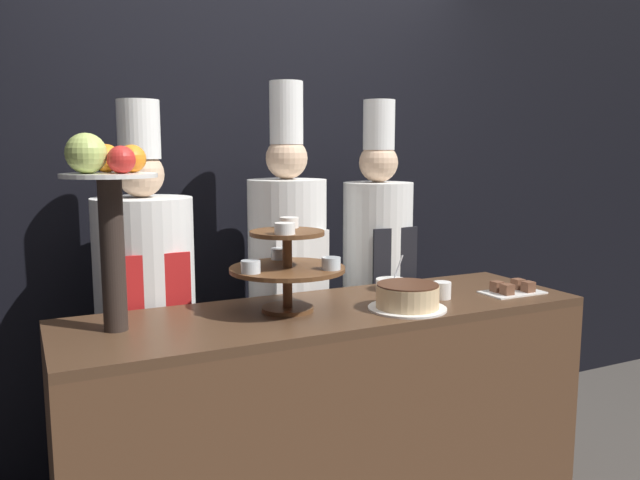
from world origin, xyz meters
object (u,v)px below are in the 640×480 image
object	(u,v)px
cake_round	(407,297)
serving_bowl_far	(391,284)
tiered_stand	(287,262)
fruit_pedestal	(107,193)
cup_white	(442,290)
cake_square_tray	(512,289)
chef_center_left	(288,273)
chef_left	(146,298)
chef_center_right	(377,267)

from	to	relation	value
cake_round	serving_bowl_far	bearing A→B (deg)	68.10
tiered_stand	fruit_pedestal	world-z (taller)	fruit_pedestal
cup_white	serving_bowl_far	xyz separation A→B (m)	(-0.10, 0.23, -0.01)
cake_square_tray	chef_center_left	size ratio (longest dim) A/B	0.14
fruit_pedestal	chef_center_left	distance (m)	1.06
tiered_stand	cake_round	world-z (taller)	tiered_stand
cake_round	fruit_pedestal	bearing A→B (deg)	169.39
cake_square_tray	serving_bowl_far	world-z (taller)	serving_bowl_far
cup_white	cake_square_tray	distance (m)	0.33
cake_square_tray	chef_left	size ratio (longest dim) A/B	0.15
cake_square_tray	tiered_stand	bearing A→B (deg)	171.40
cake_square_tray	chef_center_right	bearing A→B (deg)	112.35
chef_left	chef_center_right	distance (m)	1.13
cake_round	chef_center_left	distance (m)	0.71
serving_bowl_far	chef_center_right	distance (m)	0.40
serving_bowl_far	chef_left	bearing A→B (deg)	159.04
cup_white	serving_bowl_far	bearing A→B (deg)	113.31
cup_white	chef_left	world-z (taller)	chef_left
tiered_stand	cup_white	bearing A→B (deg)	-8.39
chef_center_right	cake_round	bearing A→B (deg)	-112.47
fruit_pedestal	serving_bowl_far	xyz separation A→B (m)	(1.17, 0.12, -0.44)
cake_round	serving_bowl_far	world-z (taller)	serving_bowl_far
cup_white	cake_square_tray	bearing A→B (deg)	-9.03
fruit_pedestal	chef_center_left	xyz separation A→B (m)	(0.84, 0.49, -0.42)
chef_left	serving_bowl_far	bearing A→B (deg)	-20.96
cake_round	cake_square_tray	bearing A→B (deg)	3.14
cup_white	chef_center_left	xyz separation A→B (m)	(-0.43, 0.60, 0.00)
chef_left	chef_center_left	distance (m)	0.65
fruit_pedestal	chef_left	bearing A→B (deg)	68.08
cake_square_tray	chef_center_left	bearing A→B (deg)	139.02
fruit_pedestal	cake_square_tray	xyz separation A→B (m)	(1.60, -0.17, -0.44)
tiered_stand	chef_center_left	bearing A→B (deg)	66.83
chef_left	cake_round	bearing A→B (deg)	-38.91
cup_white	serving_bowl_far	size ratio (longest dim) A/B	0.49
fruit_pedestal	serving_bowl_far	world-z (taller)	fruit_pedestal
serving_bowl_far	chef_left	size ratio (longest dim) A/B	0.09
chef_center_right	tiered_stand	bearing A→B (deg)	-144.11
cake_round	cake_square_tray	world-z (taller)	cake_round
tiered_stand	chef_center_left	world-z (taller)	chef_center_left
cake_square_tray	serving_bowl_far	xyz separation A→B (m)	(-0.43, 0.28, 0.01)
chef_left	chef_center_right	size ratio (longest dim) A/B	0.98
chef_left	chef_center_left	bearing A→B (deg)	0.00
tiered_stand	fruit_pedestal	size ratio (longest dim) A/B	0.66
cake_round	cake_square_tray	xyz separation A→B (m)	(0.55, 0.03, -0.03)
cake_square_tray	cup_white	bearing A→B (deg)	170.97
serving_bowl_far	chef_center_right	bearing A→B (deg)	67.05
cake_round	cup_white	world-z (taller)	cake_round
tiered_stand	cake_square_tray	bearing A→B (deg)	-8.60
serving_bowl_far	chef_center_left	xyz separation A→B (m)	(-0.33, 0.37, 0.01)
cup_white	chef_center_right	size ratio (longest dim) A/B	0.04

